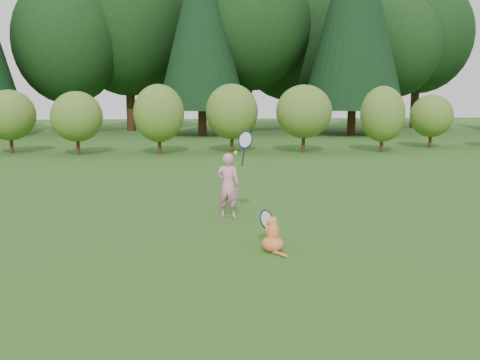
{
  "coord_description": "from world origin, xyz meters",
  "views": [
    {
      "loc": [
        -1.08,
        -8.74,
        2.17
      ],
      "look_at": [
        0.2,
        0.8,
        0.7
      ],
      "focal_mm": 40.0,
      "sensor_mm": 36.0,
      "label": 1
    }
  ],
  "objects": [
    {
      "name": "woodland_backdrop",
      "position": [
        0.0,
        23.0,
        7.5
      ],
      "size": [
        48.0,
        10.0,
        15.0
      ],
      "primitive_type": null,
      "color": "black",
      "rests_on": "ground"
    },
    {
      "name": "tennis_ball",
      "position": [
        0.09,
        0.55,
        1.23
      ],
      "size": [
        0.07,
        0.07,
        0.07
      ],
      "color": "yellow",
      "rests_on": "ground"
    },
    {
      "name": "child",
      "position": [
        -0.0,
        0.85,
        0.63
      ],
      "size": [
        0.73,
        0.54,
        1.78
      ],
      "rotation": [
        0.0,
        0.0,
        2.76
      ],
      "color": "pink",
      "rests_on": "ground"
    },
    {
      "name": "cat",
      "position": [
        0.37,
        -1.42,
        0.27
      ],
      "size": [
        0.37,
        0.74,
        0.7
      ],
      "rotation": [
        0.0,
        0.0,
        0.01
      ],
      "color": "orange",
      "rests_on": "ground"
    },
    {
      "name": "shrub_row",
      "position": [
        0.0,
        13.0,
        1.4
      ],
      "size": [
        28.0,
        3.0,
        2.8
      ],
      "primitive_type": null,
      "color": "#577B26",
      "rests_on": "ground"
    },
    {
      "name": "ground",
      "position": [
        0.0,
        0.0,
        0.0
      ],
      "size": [
        100.0,
        100.0,
        0.0
      ],
      "primitive_type": "plane",
      "color": "#1F4F16",
      "rests_on": "ground"
    }
  ]
}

